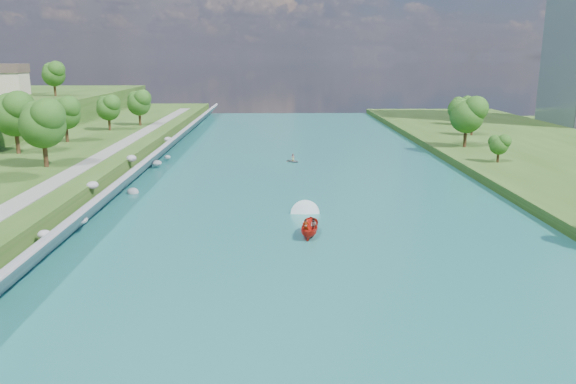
{
  "coord_description": "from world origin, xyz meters",
  "views": [
    {
      "loc": [
        -4.16,
        -56.93,
        19.09
      ],
      "look_at": [
        -2.69,
        12.04,
        2.5
      ],
      "focal_mm": 35.0,
      "sensor_mm": 36.0,
      "label": 1
    }
  ],
  "objects": [
    {
      "name": "riverside_path",
      "position": [
        -32.5,
        20.0,
        3.55
      ],
      "size": [
        3.0,
        200.0,
        0.1
      ],
      "primitive_type": "cube",
      "color": "gray",
      "rests_on": "berm_west"
    },
    {
      "name": "raft",
      "position": [
        -1.05,
        45.81,
        0.45
      ],
      "size": [
        3.17,
        3.18,
        1.56
      ],
      "rotation": [
        0.0,
        0.0,
        0.77
      ],
      "color": "gray",
      "rests_on": "river_water"
    },
    {
      "name": "trees_east",
      "position": [
        37.33,
        35.77,
        6.36
      ],
      "size": [
        18.52,
        137.53,
        11.85
      ],
      "color": "#184C14",
      "rests_on": "berm_east"
    },
    {
      "name": "trees_ridge",
      "position": [
        -71.32,
        85.62,
        13.94
      ],
      "size": [
        20.43,
        39.75,
        10.62
      ],
      "color": "#184C14",
      "rests_on": "ridge_west"
    },
    {
      "name": "riprap_bank",
      "position": [
        -25.86,
        19.59,
        1.81
      ],
      "size": [
        4.5,
        236.0,
        4.51
      ],
      "color": "slate",
      "rests_on": "ground"
    },
    {
      "name": "ground",
      "position": [
        0.0,
        0.0,
        0.0
      ],
      "size": [
        260.0,
        260.0,
        0.0
      ],
      "primitive_type": "plane",
      "color": "#2D5119",
      "rests_on": "ground"
    },
    {
      "name": "motorboat",
      "position": [
        -0.59,
        2.51,
        0.89
      ],
      "size": [
        3.6,
        19.24,
        2.05
      ],
      "rotation": [
        0.0,
        0.0,
        2.97
      ],
      "color": "red",
      "rests_on": "river_water"
    },
    {
      "name": "river_water",
      "position": [
        0.0,
        20.0,
        0.05
      ],
      "size": [
        55.0,
        240.0,
        0.1
      ],
      "primitive_type": "cube",
      "color": "#1A5C64",
      "rests_on": "ground"
    }
  ]
}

